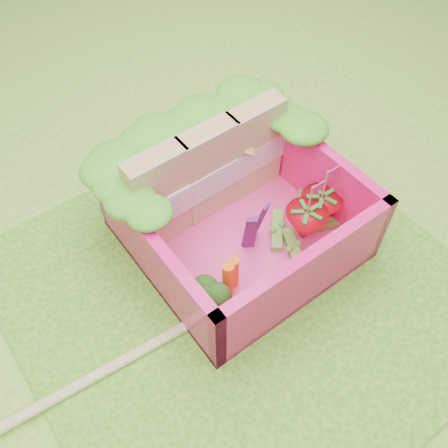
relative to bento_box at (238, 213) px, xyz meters
name	(u,v)px	position (x,y,z in m)	size (l,w,h in m)	color
ground	(239,290)	(-0.22, -0.31, -0.31)	(14.00, 14.00, 0.00)	#81B031
placemat	(239,289)	(-0.22, -0.31, -0.29)	(2.60, 2.60, 0.03)	#499D23
bento_floor	(237,237)	(0.00, 0.00, -0.25)	(1.30, 1.30, 0.05)	#FF4198
bento_box	(238,213)	(0.00, 0.00, 0.00)	(1.30, 1.30, 0.55)	#FE1571
lettuce_ruffle	(192,132)	(0.00, 0.48, 0.33)	(1.43, 0.77, 0.11)	green
sandwich_stack	(210,172)	(0.00, 0.31, 0.11)	(1.26, 0.20, 0.69)	tan
broccoli	(203,300)	(-0.52, -0.34, -0.06)	(0.32, 0.32, 0.24)	#5E8D44
carrot_sticks	(231,276)	(-0.28, -0.30, -0.09)	(0.14, 0.10, 0.29)	#FB5D15
purple_wedges	(253,229)	(0.01, -0.13, -0.04)	(0.18, 0.09, 0.38)	#561B60
strawberry_left	(305,226)	(0.32, -0.28, -0.08)	(0.27, 0.27, 0.51)	red
strawberry_right	(319,211)	(0.48, -0.25, -0.09)	(0.27, 0.27, 0.51)	red
snap_peas	(299,227)	(0.36, -0.21, -0.20)	(0.57, 0.54, 0.05)	#62C43D
chopsticks	(108,369)	(-1.14, -0.29, -0.25)	(2.47, 0.27, 0.04)	#E5D17E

